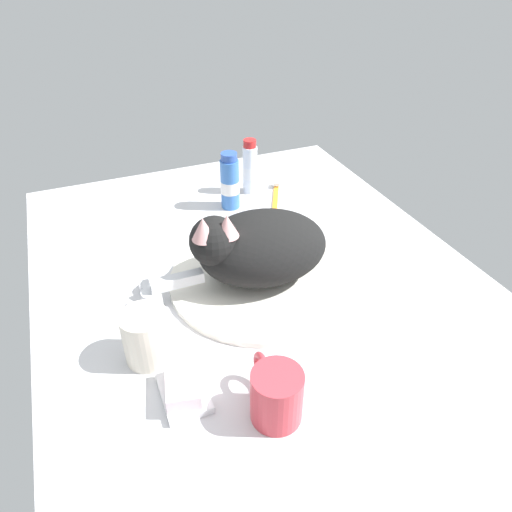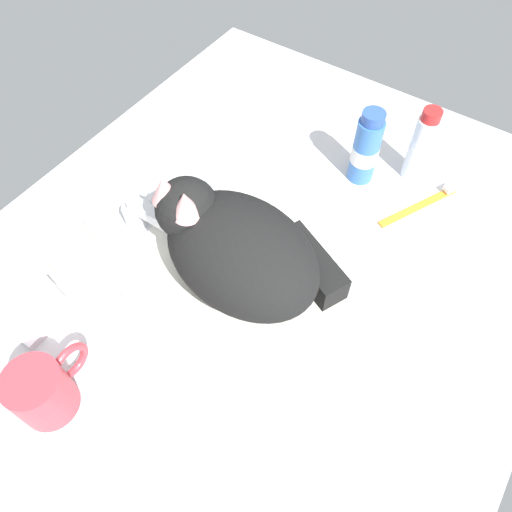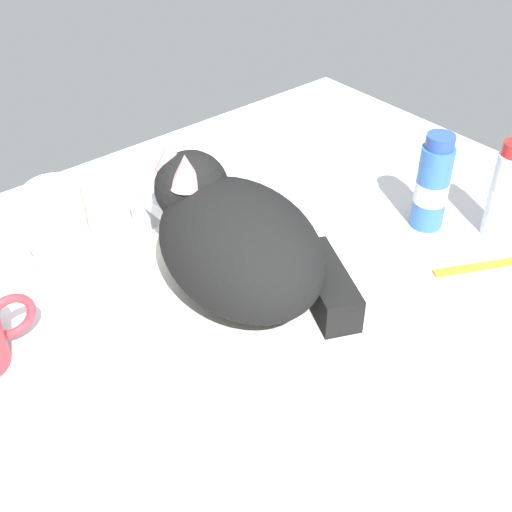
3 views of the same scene
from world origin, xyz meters
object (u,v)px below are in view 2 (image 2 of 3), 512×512
cat (237,248)px  faucet (142,216)px  mouthwash_bottle (420,147)px  toothbrush (423,203)px  coffee_mug (43,391)px  rinse_cup (66,244)px  toothpaste_bottle (366,149)px  soap_bar (35,307)px

cat → faucet: bearing=91.0°
faucet → mouthwash_bottle: bearing=-41.3°
toothbrush → coffee_mug: bearing=155.8°
cat → rinse_cup: cat is taller
toothpaste_bottle → faucet: bearing=141.4°
mouthwash_bottle → toothbrush: 9.27cm
faucet → toothbrush: size_ratio=0.90×
rinse_cup → toothpaste_bottle: size_ratio=0.64×
soap_bar → mouthwash_bottle: bearing=-30.2°
cat → rinse_cup: (-11.31, 22.77, -3.71)cm
faucet → coffee_mug: (-28.03, -9.46, 1.46)cm
faucet → cat: (0.31, -18.28, 5.46)cm
coffee_mug → mouthwash_bottle: mouthwash_bottle is taller
faucet → rinse_cup: bearing=157.8°
coffee_mug → toothbrush: 62.93cm
faucet → soap_bar: faucet is taller
toothpaste_bottle → rinse_cup: bearing=145.3°
cat → toothpaste_bottle: 29.59cm
faucet → toothpaste_bottle: bearing=-38.6°
cat → toothpaste_bottle: cat is taller
faucet → toothpaste_bottle: 37.78cm
coffee_mug → toothpaste_bottle: 59.15cm
rinse_cup → toothbrush: 56.68cm
toothpaste_bottle → mouthwash_bottle: same height
rinse_cup → toothpaste_bottle: toothpaste_bottle is taller
coffee_mug → toothbrush: bearing=-24.2°
mouthwash_bottle → toothbrush: mouthwash_bottle is taller
cat → soap_bar: cat is taller
toothpaste_bottle → mouthwash_bottle: 9.04cm
coffee_mug → rinse_cup: size_ratio=1.28×
faucet → soap_bar: 20.45cm
cat → soap_bar: size_ratio=3.78×
soap_bar → toothpaste_bottle: size_ratio=0.55×
mouthwash_bottle → coffee_mug: bearing=161.4°
cat → soap_bar: bearing=136.3°
soap_bar → mouthwash_bottle: size_ratio=0.54×
faucet → mouthwash_bottle: (34.87, -30.64, 3.74)cm
soap_bar → mouthwash_bottle: mouthwash_bottle is taller
cat → rinse_cup: 25.69cm
faucet → coffee_mug: 29.62cm
coffee_mug → toothbrush: coffee_mug is taller
cat → mouthwash_bottle: cat is taller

